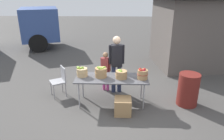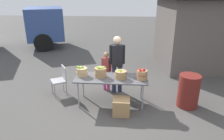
{
  "view_description": "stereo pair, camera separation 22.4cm",
  "coord_description": "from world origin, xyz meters",
  "px_view_note": "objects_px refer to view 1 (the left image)",
  "views": [
    {
      "loc": [
        0.2,
        -5.11,
        2.92
      ],
      "look_at": [
        0.0,
        0.3,
        0.85
      ],
      "focal_mm": 33.85,
      "sensor_mm": 36.0,
      "label": 1
    },
    {
      "loc": [
        0.42,
        -5.09,
        2.92
      ],
      "look_at": [
        0.0,
        0.3,
        0.85
      ],
      "focal_mm": 33.85,
      "sensor_mm": 36.0,
      "label": 2
    }
  ],
  "objects_px": {
    "child_customer": "(106,68)",
    "trash_barrel": "(188,89)",
    "apple_basket_red_0": "(143,74)",
    "vendor_adult": "(117,60)",
    "market_table": "(112,79)",
    "apple_basket_green_0": "(82,72)",
    "produce_crate": "(123,106)",
    "apple_basket_green_1": "(101,72)",
    "folding_chair": "(60,79)",
    "apple_basket_green_2": "(121,74)"
  },
  "relations": [
    {
      "from": "child_customer",
      "to": "trash_barrel",
      "type": "bearing_deg",
      "value": 179.52
    },
    {
      "from": "apple_basket_red_0",
      "to": "vendor_adult",
      "type": "bearing_deg",
      "value": 132.82
    },
    {
      "from": "market_table",
      "to": "trash_barrel",
      "type": "height_order",
      "value": "trash_barrel"
    },
    {
      "from": "apple_basket_green_0",
      "to": "produce_crate",
      "type": "bearing_deg",
      "value": -28.81
    },
    {
      "from": "apple_basket_green_1",
      "to": "apple_basket_red_0",
      "type": "xyz_separation_m",
      "value": [
        1.08,
        -0.09,
        0.0
      ]
    },
    {
      "from": "vendor_adult",
      "to": "apple_basket_red_0",
      "type": "bearing_deg",
      "value": 126.61
    },
    {
      "from": "folding_chair",
      "to": "trash_barrel",
      "type": "xyz_separation_m",
      "value": [
        3.54,
        -0.41,
        -0.07
      ]
    },
    {
      "from": "child_customer",
      "to": "folding_chair",
      "type": "distance_m",
      "value": 1.37
    },
    {
      "from": "folding_chair",
      "to": "produce_crate",
      "type": "relative_size",
      "value": 2.08
    },
    {
      "from": "apple_basket_green_2",
      "to": "apple_basket_green_0",
      "type": "bearing_deg",
      "value": 174.69
    },
    {
      "from": "apple_basket_green_0",
      "to": "trash_barrel",
      "type": "xyz_separation_m",
      "value": [
        2.82,
        -0.08,
        -0.43
      ]
    },
    {
      "from": "child_customer",
      "to": "apple_basket_green_0",
      "type": "bearing_deg",
      "value": 70.0
    },
    {
      "from": "vendor_adult",
      "to": "produce_crate",
      "type": "xyz_separation_m",
      "value": [
        0.18,
        -1.21,
        -0.8
      ]
    },
    {
      "from": "vendor_adult",
      "to": "folding_chair",
      "type": "distance_m",
      "value": 1.72
    },
    {
      "from": "market_table",
      "to": "produce_crate",
      "type": "bearing_deg",
      "value": -60.35
    },
    {
      "from": "market_table",
      "to": "folding_chair",
      "type": "relative_size",
      "value": 2.21
    },
    {
      "from": "vendor_adult",
      "to": "trash_barrel",
      "type": "relative_size",
      "value": 1.94
    },
    {
      "from": "apple_basket_green_1",
      "to": "trash_barrel",
      "type": "bearing_deg",
      "value": -1.03
    },
    {
      "from": "apple_basket_green_1",
      "to": "apple_basket_green_2",
      "type": "bearing_deg",
      "value": -6.74
    },
    {
      "from": "apple_basket_green_1",
      "to": "child_customer",
      "type": "distance_m",
      "value": 0.78
    },
    {
      "from": "apple_basket_green_1",
      "to": "produce_crate",
      "type": "bearing_deg",
      "value": -44.16
    },
    {
      "from": "apple_basket_green_1",
      "to": "trash_barrel",
      "type": "xyz_separation_m",
      "value": [
        2.32,
        -0.04,
        -0.45
      ]
    },
    {
      "from": "apple_basket_green_2",
      "to": "child_customer",
      "type": "height_order",
      "value": "child_customer"
    },
    {
      "from": "apple_basket_red_0",
      "to": "vendor_adult",
      "type": "relative_size",
      "value": 0.18
    },
    {
      "from": "apple_basket_green_0",
      "to": "child_customer",
      "type": "xyz_separation_m",
      "value": [
        0.58,
        0.72,
        -0.16
      ]
    },
    {
      "from": "child_customer",
      "to": "folding_chair",
      "type": "bearing_deg",
      "value": 35.32
    },
    {
      "from": "apple_basket_green_2",
      "to": "folding_chair",
      "type": "xyz_separation_m",
      "value": [
        -1.76,
        0.44,
        -0.35
      ]
    },
    {
      "from": "apple_basket_green_2",
      "to": "trash_barrel",
      "type": "height_order",
      "value": "apple_basket_green_2"
    },
    {
      "from": "apple_basket_green_1",
      "to": "vendor_adult",
      "type": "height_order",
      "value": "vendor_adult"
    },
    {
      "from": "apple_basket_red_0",
      "to": "apple_basket_green_1",
      "type": "bearing_deg",
      "value": 175.1
    },
    {
      "from": "apple_basket_green_0",
      "to": "vendor_adult",
      "type": "bearing_deg",
      "value": 33.82
    },
    {
      "from": "apple_basket_green_0",
      "to": "child_customer",
      "type": "height_order",
      "value": "child_customer"
    },
    {
      "from": "apple_basket_green_1",
      "to": "child_customer",
      "type": "relative_size",
      "value": 0.27
    },
    {
      "from": "apple_basket_green_2",
      "to": "produce_crate",
      "type": "height_order",
      "value": "apple_basket_green_2"
    },
    {
      "from": "apple_basket_green_2",
      "to": "apple_basket_red_0",
      "type": "bearing_deg",
      "value": -3.1
    },
    {
      "from": "market_table",
      "to": "produce_crate",
      "type": "xyz_separation_m",
      "value": [
        0.3,
        -0.53,
        -0.5
      ]
    },
    {
      "from": "produce_crate",
      "to": "vendor_adult",
      "type": "bearing_deg",
      "value": 98.52
    },
    {
      "from": "market_table",
      "to": "apple_basket_green_0",
      "type": "height_order",
      "value": "apple_basket_green_0"
    },
    {
      "from": "apple_basket_red_0",
      "to": "produce_crate",
      "type": "distance_m",
      "value": 0.97
    },
    {
      "from": "apple_basket_green_1",
      "to": "apple_basket_green_2",
      "type": "distance_m",
      "value": 0.54
    },
    {
      "from": "apple_basket_red_0",
      "to": "produce_crate",
      "type": "relative_size",
      "value": 0.73
    },
    {
      "from": "apple_basket_green_0",
      "to": "apple_basket_green_2",
      "type": "xyz_separation_m",
      "value": [
        1.04,
        -0.1,
        -0.01
      ]
    },
    {
      "from": "market_table",
      "to": "apple_basket_red_0",
      "type": "distance_m",
      "value": 0.82
    },
    {
      "from": "vendor_adult",
      "to": "child_customer",
      "type": "xyz_separation_m",
      "value": [
        -0.33,
        0.11,
        -0.29
      ]
    },
    {
      "from": "folding_chair",
      "to": "trash_barrel",
      "type": "bearing_deg",
      "value": 51.94
    },
    {
      "from": "apple_basket_green_0",
      "to": "apple_basket_red_0",
      "type": "bearing_deg",
      "value": -4.55
    },
    {
      "from": "apple_basket_green_0",
      "to": "apple_basket_red_0",
      "type": "xyz_separation_m",
      "value": [
        1.59,
        -0.13,
        0.02
      ]
    },
    {
      "from": "vendor_adult",
      "to": "trash_barrel",
      "type": "xyz_separation_m",
      "value": [
        1.91,
        -0.68,
        -0.57
      ]
    },
    {
      "from": "market_table",
      "to": "folding_chair",
      "type": "distance_m",
      "value": 1.57
    },
    {
      "from": "apple_basket_green_1",
      "to": "apple_basket_green_2",
      "type": "relative_size",
      "value": 1.03
    }
  ]
}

